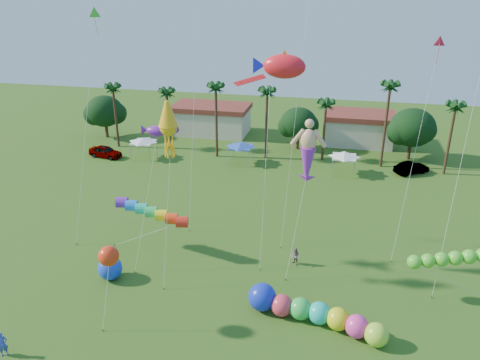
% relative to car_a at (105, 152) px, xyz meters
% --- Properties ---
extents(tree_line, '(69.46, 8.91, 11.00)m').
position_rel_car_a_xyz_m(tree_line, '(29.17, 8.92, 3.44)').
color(tree_line, '#3A2819').
rests_on(tree_line, ground).
extents(buildings_row, '(35.00, 7.00, 4.00)m').
position_rel_car_a_xyz_m(buildings_row, '(22.52, 14.93, 1.16)').
color(buildings_row, beige).
rests_on(buildings_row, ground).
extents(tent_row, '(31.00, 4.00, 0.60)m').
position_rel_car_a_xyz_m(tent_row, '(19.61, 1.26, 1.91)').
color(tent_row, white).
rests_on(tent_row, ground).
extents(car_a, '(5.21, 2.86, 1.68)m').
position_rel_car_a_xyz_m(car_a, '(0.00, 0.00, 0.00)').
color(car_a, '#4C4C54').
rests_on(car_a, ground).
extents(car_b, '(4.79, 3.95, 1.54)m').
position_rel_car_a_xyz_m(car_b, '(42.39, 3.12, -0.07)').
color(car_b, '#4C4C54').
rests_on(car_b, ground).
extents(spectator_a, '(0.80, 0.75, 1.83)m').
position_rel_car_a_xyz_m(spectator_a, '(12.15, -37.43, 0.08)').
color(spectator_a, '#354CBB').
rests_on(spectator_a, ground).
extents(spectator_b, '(1.02, 1.00, 1.66)m').
position_rel_car_a_xyz_m(spectator_b, '(29.95, -22.08, -0.01)').
color(spectator_b, gray).
rests_on(spectator_b, ground).
extents(caterpillar_inflatable, '(10.49, 4.23, 2.15)m').
position_rel_car_a_xyz_m(caterpillar_inflatable, '(31.90, -29.53, 0.06)').
color(caterpillar_inflatable, '#D5384C').
rests_on(caterpillar_inflatable, ground).
extents(blue_ball, '(2.04, 2.04, 2.04)m').
position_rel_car_a_xyz_m(blue_ball, '(14.97, -27.65, 0.18)').
color(blue_ball, blue).
rests_on(blue_ball, ground).
extents(rainbow_tube, '(9.10, 1.22, 4.16)m').
position_rel_car_a_xyz_m(rainbow_tube, '(18.08, -23.16, 2.81)').
color(rainbow_tube, red).
rests_on(rainbow_tube, ground).
extents(green_worm, '(8.93, 1.72, 3.92)m').
position_rel_car_a_xyz_m(green_worm, '(39.37, -24.72, 2.41)').
color(green_worm, '#4ECA2C').
rests_on(green_worm, ground).
extents(orange_ball_kite, '(1.74, 1.99, 6.45)m').
position_rel_car_a_xyz_m(orange_ball_kite, '(18.02, -32.74, 4.87)').
color(orange_ball_kite, red).
rests_on(orange_ball_kite, ground).
extents(merman_kite, '(2.33, 4.21, 12.71)m').
position_rel_car_a_xyz_m(merman_kite, '(30.46, -21.33, 9.29)').
color(merman_kite, '#DEA57E').
rests_on(merman_kite, ground).
extents(fish_kite, '(5.46, 6.57, 17.84)m').
position_rel_car_a_xyz_m(fish_kite, '(27.83, -18.04, 15.86)').
color(fish_kite, red).
rests_on(fish_kite, ground).
extents(squid_kite, '(1.90, 4.13, 15.04)m').
position_rel_car_a_xyz_m(squid_kite, '(19.90, -24.99, 12.02)').
color(squid_kite, '#FFB014').
rests_on(squid_kite, ground).
extents(lobster_kite, '(3.51, 5.05, 12.38)m').
position_rel_car_a_xyz_m(lobster_kite, '(17.89, -22.64, 10.91)').
color(lobster_kite, purple).
rests_on(lobster_kite, ground).
extents(delta_kite_red, '(2.58, 5.06, 19.16)m').
position_rel_car_a_xyz_m(delta_kite_red, '(40.28, -14.98, 17.33)').
color(delta_kite_red, red).
rests_on(delta_kite_red, ground).
extents(delta_kite_green, '(2.49, 5.51, 21.29)m').
position_rel_car_a_xyz_m(delta_kite_green, '(10.94, -18.37, 19.43)').
color(delta_kite_green, green).
rests_on(delta_kite_green, ground).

